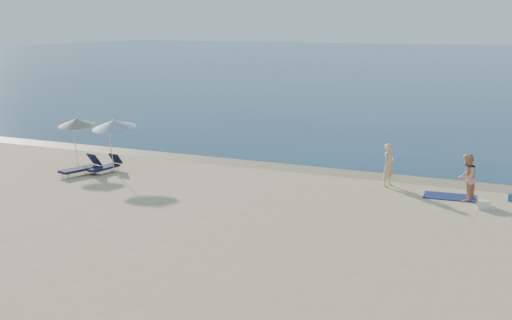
% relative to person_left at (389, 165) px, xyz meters
% --- Properties ---
extents(sea, '(240.00, 160.00, 0.01)m').
position_rel_person_left_xyz_m(sea, '(-2.55, 82.13, -0.86)').
color(sea, '#0C284B').
rests_on(sea, ground).
extents(wet_sand_strip, '(240.00, 1.60, 0.00)m').
position_rel_person_left_xyz_m(wet_sand_strip, '(-2.55, 1.53, -0.86)').
color(wet_sand_strip, '#847254').
rests_on(wet_sand_strip, ground).
extents(person_left, '(0.60, 0.73, 1.73)m').
position_rel_person_left_xyz_m(person_left, '(0.00, 0.00, 0.00)').
color(person_left, '#E3AF80').
rests_on(person_left, ground).
extents(person_right, '(0.81, 0.96, 1.76)m').
position_rel_person_left_xyz_m(person_right, '(3.07, -0.96, 0.02)').
color(person_right, tan).
rests_on(person_right, ground).
extents(beach_towel, '(1.96, 1.20, 0.03)m').
position_rel_person_left_xyz_m(beach_towel, '(2.48, -0.68, -0.85)').
color(beach_towel, '#0E1847').
rests_on(beach_towel, ground).
extents(white_bag, '(0.38, 0.32, 0.32)m').
position_rel_person_left_xyz_m(white_bag, '(3.79, -1.83, -0.70)').
color(white_bag, silver).
rests_on(white_bag, ground).
extents(umbrella_near, '(1.98, 2.01, 2.45)m').
position_rel_person_left_xyz_m(umbrella_near, '(-11.40, -2.46, 1.27)').
color(umbrella_near, silver).
rests_on(umbrella_near, ground).
extents(umbrella_far, '(1.88, 1.90, 2.23)m').
position_rel_person_left_xyz_m(umbrella_far, '(-13.98, -1.77, 1.09)').
color(umbrella_far, silver).
rests_on(umbrella_far, ground).
extents(lounger_left, '(1.11, 1.94, 0.81)m').
position_rel_person_left_xyz_m(lounger_left, '(-12.52, -3.38, -0.57)').
color(lounger_left, '#131A34').
rests_on(lounger_left, ground).
extents(lounger_right, '(0.77, 1.71, 0.73)m').
position_rel_person_left_xyz_m(lounger_right, '(-11.82, -2.60, -0.60)').
color(lounger_right, '#121633').
rests_on(lounger_right, ground).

